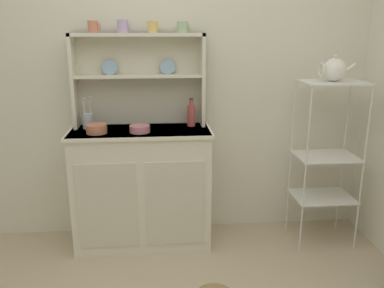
# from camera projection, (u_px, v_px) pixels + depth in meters

# --- Properties ---
(wall_back) EXTENTS (3.84, 0.05, 2.50)m
(wall_back) POSITION_uv_depth(u_px,v_px,m) (159.00, 75.00, 3.06)
(wall_back) COLOR silver
(wall_back) RESTS_ON ground
(hutch_cabinet) EXTENTS (1.01, 0.45, 0.89)m
(hutch_cabinet) POSITION_uv_depth(u_px,v_px,m) (142.00, 186.00, 3.02)
(hutch_cabinet) COLOR silver
(hutch_cabinet) RESTS_ON ground
(hutch_shelf_unit) EXTENTS (0.94, 0.18, 0.67)m
(hutch_shelf_unit) POSITION_uv_depth(u_px,v_px,m) (139.00, 72.00, 2.95)
(hutch_shelf_unit) COLOR beige
(hutch_shelf_unit) RESTS_ON hutch_cabinet
(bakers_rack) EXTENTS (0.44, 0.34, 1.23)m
(bakers_rack) POSITION_uv_depth(u_px,v_px,m) (327.00, 146.00, 2.97)
(bakers_rack) COLOR silver
(bakers_rack) RESTS_ON ground
(cup_terracotta_0) EXTENTS (0.09, 0.07, 0.08)m
(cup_terracotta_0) POSITION_uv_depth(u_px,v_px,m) (93.00, 27.00, 2.79)
(cup_terracotta_0) COLOR #C67556
(cup_terracotta_0) RESTS_ON hutch_shelf_unit
(cup_lilac_1) EXTENTS (0.09, 0.08, 0.09)m
(cup_lilac_1) POSITION_uv_depth(u_px,v_px,m) (123.00, 26.00, 2.81)
(cup_lilac_1) COLOR #B79ECC
(cup_lilac_1) RESTS_ON hutch_shelf_unit
(cup_gold_2) EXTENTS (0.08, 0.07, 0.08)m
(cup_gold_2) POSITION_uv_depth(u_px,v_px,m) (153.00, 27.00, 2.83)
(cup_gold_2) COLOR #DBB760
(cup_gold_2) RESTS_ON hutch_shelf_unit
(cup_sage_3) EXTENTS (0.09, 0.08, 0.08)m
(cup_sage_3) POSITION_uv_depth(u_px,v_px,m) (183.00, 27.00, 2.85)
(cup_sage_3) COLOR #9EB78E
(cup_sage_3) RESTS_ON hutch_shelf_unit
(bowl_mixing_large) EXTENTS (0.14, 0.14, 0.06)m
(bowl_mixing_large) POSITION_uv_depth(u_px,v_px,m) (97.00, 129.00, 2.79)
(bowl_mixing_large) COLOR #C67556
(bowl_mixing_large) RESTS_ON hutch_cabinet
(bowl_floral_medium) EXTENTS (0.14, 0.14, 0.05)m
(bowl_floral_medium) POSITION_uv_depth(u_px,v_px,m) (140.00, 129.00, 2.82)
(bowl_floral_medium) COLOR #D17A84
(bowl_floral_medium) RESTS_ON hutch_cabinet
(jam_bottle) EXTENTS (0.06, 0.06, 0.21)m
(jam_bottle) POSITION_uv_depth(u_px,v_px,m) (191.00, 115.00, 2.99)
(jam_bottle) COLOR #B74C47
(jam_bottle) RESTS_ON hutch_cabinet
(utensil_jar) EXTENTS (0.08, 0.08, 0.23)m
(utensil_jar) POSITION_uv_depth(u_px,v_px,m) (88.00, 120.00, 2.92)
(utensil_jar) COLOR #B2B7C6
(utensil_jar) RESTS_ON hutch_cabinet
(porcelain_teapot) EXTENTS (0.25, 0.16, 0.18)m
(porcelain_teapot) POSITION_uv_depth(u_px,v_px,m) (334.00, 70.00, 2.82)
(porcelain_teapot) COLOR white
(porcelain_teapot) RESTS_ON bakers_rack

